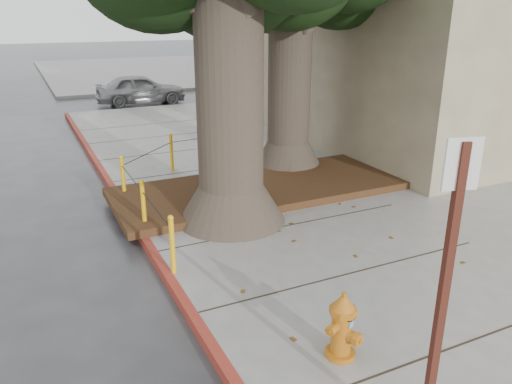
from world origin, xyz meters
TOP-DOWN VIEW (x-y plane):
  - ground at (0.00, 0.00)m, footprint 140.00×140.00m
  - sidewalk_main at (6.00, 2.50)m, footprint 16.00×26.00m
  - sidewalk_far at (6.00, 30.00)m, footprint 16.00×20.00m
  - curb_red at (-2.00, 2.50)m, footprint 0.14×26.00m
  - planter_bed at (0.90, 3.90)m, footprint 6.40×2.60m
  - building_side_white at (16.00, 26.00)m, footprint 10.00×10.00m
  - bollard_ring at (-0.87, 4.38)m, footprint 3.79×5.39m
  - fire_hydrant at (-0.74, -1.55)m, footprint 0.45×0.45m
  - signpost at (-0.82, -2.94)m, footprint 0.28×0.10m
  - car_silver at (1.37, 17.11)m, footprint 4.00×1.80m
  - car_red at (10.20, 17.94)m, footprint 3.95×1.68m

SIDE VIEW (x-z plane):
  - ground at x=0.00m, z-range 0.00..0.00m
  - sidewalk_main at x=6.00m, z-range 0.00..0.15m
  - sidewalk_far at x=6.00m, z-range 0.00..0.15m
  - curb_red at x=-2.00m, z-range -0.01..0.15m
  - planter_bed at x=0.90m, z-range 0.15..0.31m
  - fire_hydrant at x=-0.74m, z-range 0.14..0.97m
  - car_red at x=10.20m, z-range 0.00..1.27m
  - bollard_ring at x=-0.87m, z-range 0.19..1.14m
  - car_silver at x=1.37m, z-range 0.00..1.33m
  - signpost at x=-0.82m, z-range 0.34..3.25m
  - building_side_white at x=16.00m, z-range 0.00..9.00m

